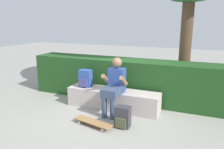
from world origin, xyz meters
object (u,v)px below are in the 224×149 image
object	(u,v)px
skateboard_near_person	(93,122)
backpack_on_bench	(85,79)
backpack_on_ground	(123,117)
person_skater	(114,84)
bench_main	(113,99)

from	to	relation	value
skateboard_near_person	backpack_on_bench	size ratio (longest dim) A/B	2.06
backpack_on_bench	backpack_on_ground	xyz separation A→B (m)	(1.20, -0.76, -0.43)
backpack_on_ground	skateboard_near_person	bearing A→B (deg)	-160.80
person_skater	backpack_on_bench	xyz separation A→B (m)	(-0.81, 0.21, -0.01)
person_skater	backpack_on_ground	distance (m)	0.80
bench_main	person_skater	bearing A→B (deg)	-60.81
skateboard_near_person	backpack_on_ground	size ratio (longest dim) A/B	2.06
backpack_on_ground	bench_main	bearing A→B (deg)	123.53
skateboard_near_person	backpack_on_bench	distance (m)	1.28
bench_main	skateboard_near_person	bearing A→B (deg)	-90.92
backpack_on_bench	backpack_on_ground	world-z (taller)	backpack_on_bench
bench_main	backpack_on_ground	bearing A→B (deg)	-56.47
person_skater	backpack_on_bench	distance (m)	0.83
bench_main	person_skater	distance (m)	0.48
backpack_on_ground	person_skater	bearing A→B (deg)	125.11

